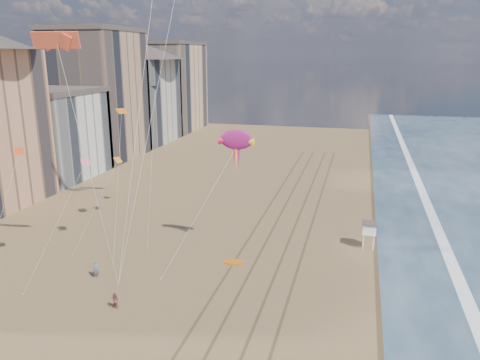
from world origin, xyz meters
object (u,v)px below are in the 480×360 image
at_px(kite_flyer_a, 96,269).
at_px(kite_flyer_b, 115,301).
at_px(lifeguard_stand, 369,228).
at_px(show_kite, 236,140).
at_px(grounded_kite, 234,262).

xyz_separation_m(kite_flyer_a, kite_flyer_b, (5.21, -5.33, -0.12)).
bearing_deg(lifeguard_stand, show_kite, -157.96).
bearing_deg(kite_flyer_a, kite_flyer_b, -85.31).
bearing_deg(show_kite, kite_flyer_a, -144.62).
height_order(lifeguard_stand, grounded_kite, lifeguard_stand).
bearing_deg(lifeguard_stand, kite_flyer_b, -138.05).
bearing_deg(grounded_kite, kite_flyer_b, -122.09).
xyz_separation_m(lifeguard_stand, show_kite, (-15.25, -6.17, 11.40)).
relative_size(show_kite, kite_flyer_b, 10.25).
distance_m(lifeguard_stand, grounded_kite, 17.34).
bearing_deg(show_kite, grounded_kite, -83.13).
xyz_separation_m(lifeguard_stand, kite_flyer_b, (-23.19, -20.84, -1.77)).
bearing_deg(kite_flyer_b, show_kite, 76.01).
bearing_deg(show_kite, kite_flyer_b, -118.42).
relative_size(grounded_kite, kite_flyer_b, 1.27).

